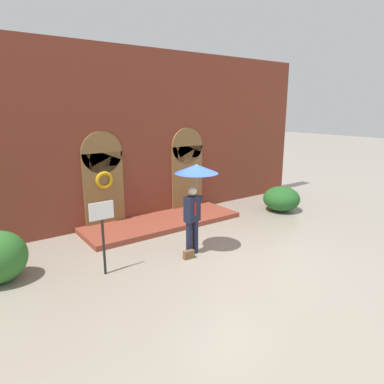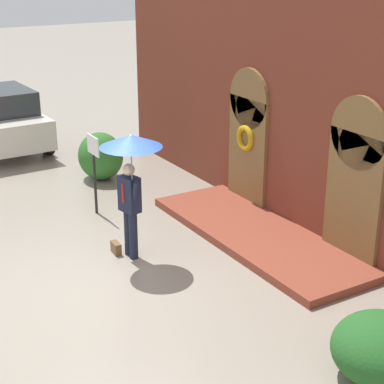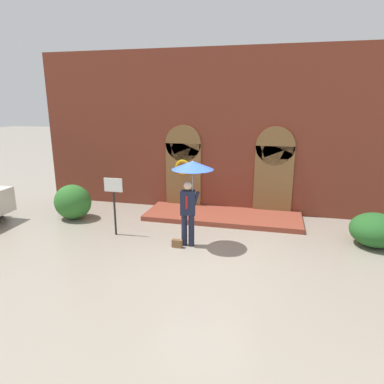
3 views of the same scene
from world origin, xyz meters
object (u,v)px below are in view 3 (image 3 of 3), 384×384
Objects in this scene: sign_post at (114,197)px; shrub_left at (73,202)px; handbag at (177,244)px; person_with_umbrella at (191,178)px; shrub_right at (376,230)px.

sign_post reaches higher than shrub_left.
sign_post reaches higher than handbag.
person_with_umbrella is at bearing -6.44° from sign_post.
shrub_right is at bearing 13.92° from person_with_umbrella.
shrub_right is at bearing -0.30° from shrub_left.
handbag is at bearing -19.76° from shrub_left.
person_with_umbrella reaches higher than shrub_left.
shrub_left is at bearing 179.70° from shrub_right.
sign_post is at bearing -172.62° from shrub_right.
sign_post is 7.36m from shrub_right.
sign_post reaches higher than shrub_right.
person_with_umbrella reaches higher than handbag.
shrub_right is (9.29, -0.05, -0.13)m from shrub_left.
sign_post is at bearing -26.05° from shrub_left.
person_with_umbrella is at bearing -15.94° from shrub_left.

